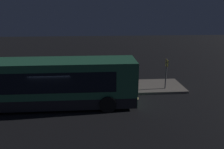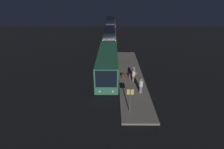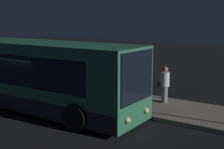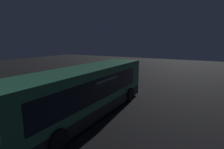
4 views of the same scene
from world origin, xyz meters
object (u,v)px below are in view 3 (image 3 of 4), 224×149
Objects in this scene: passenger_boarding at (111,80)px; passenger_with_bags at (165,83)px; passenger_waiting at (100,78)px; suitcase at (92,90)px; trash_bin at (84,93)px; bus_lead at (26,74)px.

passenger_boarding is 0.91× the size of passenger_with_bags.
passenger_waiting is at bearing 86.36° from passenger_with_bags.
suitcase is at bearing 94.06° from passenger_with_bags.
suitcase is 1.30× the size of trash_bin.
suitcase reaches higher than trash_bin.
trash_bin is (-0.78, -1.24, -0.53)m from passenger_boarding.
suitcase is at bearing -68.42° from passenger_waiting.
passenger_waiting is 0.78m from suitcase.
bus_lead is 2.93m from trash_bin.
suitcase is at bearing 95.59° from passenger_boarding.
passenger_waiting reaches higher than trash_bin.
passenger_boarding is 0.77m from passenger_waiting.
passenger_waiting is at bearing 77.10° from suitcase.
passenger_with_bags is at bearing 40.75° from passenger_waiting.
passenger_waiting is at bearing 61.07° from bus_lead.
passenger_boarding is 1.56m from trash_bin.
passenger_boarding is (2.62, 3.25, -0.54)m from bus_lead.
passenger_with_bags reaches higher than suitcase.
bus_lead is 6.61m from passenger_with_bags.
bus_lead is 4.21m from passenger_boarding.
passenger_with_bags is at bearing 13.97° from suitcase.
trash_bin is (-0.02, -1.37, -0.54)m from passenger_waiting.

